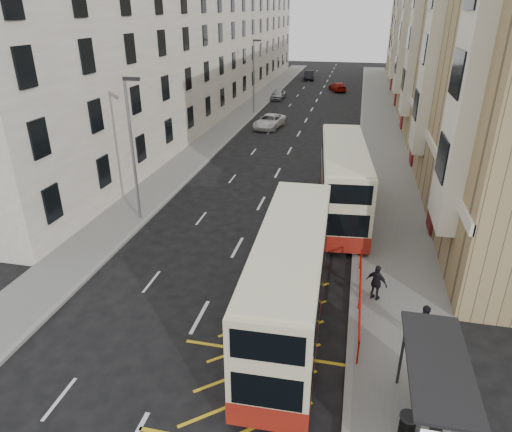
% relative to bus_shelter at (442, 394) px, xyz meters
% --- Properties ---
extents(ground, '(200.00, 200.00, 0.00)m').
position_rel_bus_shelter_xyz_m(ground, '(-8.34, 0.39, -2.14)').
color(ground, black).
rests_on(ground, ground).
extents(pavement_right, '(4.00, 120.00, 0.15)m').
position_rel_bus_shelter_xyz_m(pavement_right, '(-0.34, 30.39, -2.06)').
color(pavement_right, slate).
rests_on(pavement_right, ground).
extents(pavement_left, '(3.00, 120.00, 0.15)m').
position_rel_bus_shelter_xyz_m(pavement_left, '(-15.84, 30.39, -2.06)').
color(pavement_left, slate).
rests_on(pavement_left, ground).
extents(kerb_right, '(0.25, 120.00, 0.15)m').
position_rel_bus_shelter_xyz_m(kerb_right, '(-2.34, 30.39, -2.06)').
color(kerb_right, gray).
rests_on(kerb_right, ground).
extents(kerb_left, '(0.25, 120.00, 0.15)m').
position_rel_bus_shelter_xyz_m(kerb_left, '(-14.34, 30.39, -2.06)').
color(kerb_left, gray).
rests_on(kerb_left, ground).
extents(road_markings, '(10.00, 110.00, 0.01)m').
position_rel_bus_shelter_xyz_m(road_markings, '(-8.34, 45.39, -2.13)').
color(road_markings, silver).
rests_on(road_markings, ground).
extents(terrace_right, '(10.75, 79.00, 15.25)m').
position_rel_bus_shelter_xyz_m(terrace_right, '(6.54, 45.77, 5.38)').
color(terrace_right, '#A1885D').
rests_on(terrace_right, ground).
extents(terrace_left, '(9.18, 79.00, 13.25)m').
position_rel_bus_shelter_xyz_m(terrace_left, '(-21.77, 45.89, 4.38)').
color(terrace_left, '#EEE6CF').
rests_on(terrace_left, ground).
extents(bus_shelter, '(1.65, 4.25, 2.70)m').
position_rel_bus_shelter_xyz_m(bus_shelter, '(0.00, 0.00, 0.00)').
color(bus_shelter, black).
rests_on(bus_shelter, pavement_right).
extents(guard_railing, '(0.06, 6.56, 1.01)m').
position_rel_bus_shelter_xyz_m(guard_railing, '(-2.09, 6.14, -1.28)').
color(guard_railing, '#C10C01').
rests_on(guard_railing, pavement_right).
extents(street_lamp_near, '(0.93, 0.18, 8.00)m').
position_rel_bus_shelter_xyz_m(street_lamp_near, '(-14.69, 12.39, 2.50)').
color(street_lamp_near, slate).
rests_on(street_lamp_near, pavement_left).
extents(street_lamp_far, '(0.93, 0.18, 8.00)m').
position_rel_bus_shelter_xyz_m(street_lamp_far, '(-14.69, 42.39, 2.50)').
color(street_lamp_far, slate).
rests_on(street_lamp_far, pavement_left).
extents(double_decker_front, '(2.71, 10.48, 4.15)m').
position_rel_bus_shelter_xyz_m(double_decker_front, '(-4.76, 4.58, -0.02)').
color(double_decker_front, beige).
rests_on(double_decker_front, ground).
extents(double_decker_rear, '(3.44, 10.91, 4.28)m').
position_rel_bus_shelter_xyz_m(double_decker_rear, '(-3.34, 15.72, 0.04)').
color(double_decker_rear, beige).
rests_on(double_decker_rear, ground).
extents(litter_bin, '(0.52, 0.52, 0.86)m').
position_rel_bus_shelter_xyz_m(litter_bin, '(-0.67, 0.16, -1.54)').
color(litter_bin, black).
rests_on(litter_bin, pavement_right).
extents(pedestrian_mid, '(0.85, 0.72, 1.56)m').
position_rel_bus_shelter_xyz_m(pedestrian_mid, '(0.24, 4.58, -1.21)').
color(pedestrian_mid, black).
rests_on(pedestrian_mid, pavement_right).
extents(pedestrian_far, '(1.01, 0.80, 1.60)m').
position_rel_bus_shelter_xyz_m(pedestrian_far, '(-1.43, 7.00, -1.19)').
color(pedestrian_far, black).
rests_on(pedestrian_far, pavement_right).
extents(white_van, '(3.03, 5.17, 1.35)m').
position_rel_bus_shelter_xyz_m(white_van, '(-11.63, 36.07, -1.46)').
color(white_van, white).
rests_on(white_van, ground).
extents(car_silver, '(1.73, 3.96, 1.33)m').
position_rel_bus_shelter_xyz_m(car_silver, '(-13.54, 51.97, -1.47)').
color(car_silver, '#999AA0').
rests_on(car_silver, ground).
extents(car_dark, '(2.22, 4.72, 1.50)m').
position_rel_bus_shelter_xyz_m(car_dark, '(-11.59, 71.01, -1.39)').
color(car_dark, black).
rests_on(car_dark, ground).
extents(car_red, '(3.16, 4.74, 1.27)m').
position_rel_bus_shelter_xyz_m(car_red, '(-6.09, 60.40, -1.50)').
color(car_red, '#910F07').
rests_on(car_red, ground).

